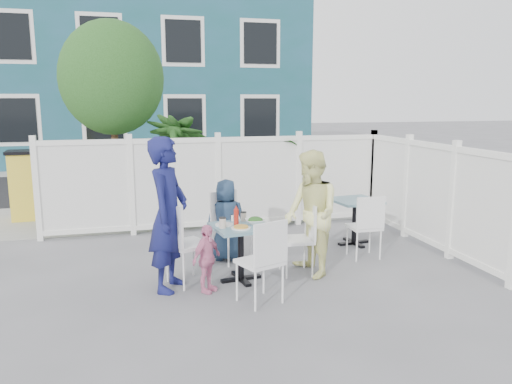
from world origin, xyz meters
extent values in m
plane|color=slate|center=(0.00, 0.00, 0.00)|extent=(80.00, 80.00, 0.00)
cube|color=gray|center=(0.00, 3.80, 0.01)|extent=(24.00, 2.60, 0.01)
cube|color=black|center=(0.00, 7.50, 0.00)|extent=(24.00, 5.00, 0.01)
cube|color=gray|center=(0.00, 10.60, 0.01)|extent=(24.00, 1.60, 0.01)
cube|color=#185055|center=(-0.50, 14.00, 3.00)|extent=(11.00, 6.00, 6.00)
cube|color=black|center=(-3.00, 11.02, 1.60)|extent=(1.20, 0.04, 1.40)
cube|color=black|center=(1.00, 11.02, 1.60)|extent=(1.20, 0.04, 1.40)
cube|color=black|center=(-3.00, 11.02, 4.10)|extent=(1.20, 0.04, 1.40)
cube|color=black|center=(1.00, 11.02, 4.10)|extent=(1.20, 0.04, 1.40)
cube|color=white|center=(0.10, 2.40, 0.82)|extent=(5.80, 0.04, 1.40)
cube|color=white|center=(0.10, 2.40, 1.56)|extent=(5.86, 0.08, 0.08)
cube|color=white|center=(0.10, 2.40, 0.06)|extent=(5.86, 0.08, 0.12)
cube|color=white|center=(3.00, 0.60, 0.82)|extent=(0.04, 3.60, 1.40)
cube|color=white|center=(3.00, 0.60, 1.56)|extent=(0.08, 3.66, 0.08)
cube|color=white|center=(3.00, 0.60, 0.06)|extent=(0.08, 3.66, 0.12)
cylinder|color=#382316|center=(-1.60, 3.30, 1.20)|extent=(0.12, 0.12, 2.40)
ellipsoid|color=#1C4317|center=(-1.60, 3.30, 2.60)|extent=(1.80, 1.62, 1.98)
cube|color=yellow|center=(-3.18, 4.00, 0.62)|extent=(0.70, 0.52, 1.25)
imported|color=#1C4317|center=(-0.48, 3.10, 0.99)|extent=(1.49, 1.49, 1.98)
imported|color=#1C4317|center=(1.56, 3.00, 0.77)|extent=(1.71, 1.79, 1.54)
cube|color=slate|center=(-0.07, -0.13, 0.68)|extent=(0.75, 0.75, 0.04)
cylinder|color=black|center=(-0.07, -0.13, 0.34)|extent=(0.08, 0.08, 0.65)
cube|color=black|center=(-0.07, -0.13, 0.02)|extent=(0.53, 0.15, 0.04)
cube|color=black|center=(-0.07, -0.13, 0.02)|extent=(0.15, 0.53, 0.04)
cube|color=slate|center=(1.99, 0.99, 0.69)|extent=(0.74, 0.74, 0.04)
cylinder|color=black|center=(1.99, 0.99, 0.35)|extent=(0.08, 0.08, 0.65)
cube|color=black|center=(1.99, 0.99, 0.02)|extent=(0.53, 0.14, 0.04)
cube|color=black|center=(1.99, 0.99, 0.02)|extent=(0.14, 0.53, 0.04)
cube|color=white|center=(-0.71, -0.06, 0.49)|extent=(0.59, 0.60, 0.04)
cube|color=white|center=(-0.90, -0.15, 0.77)|extent=(0.22, 0.43, 0.49)
cylinder|color=white|center=(-0.62, 0.19, 0.25)|extent=(0.03, 0.03, 0.49)
cylinder|color=white|center=(-0.46, -0.17, 0.25)|extent=(0.03, 0.03, 0.49)
cylinder|color=white|center=(-0.96, 0.04, 0.25)|extent=(0.03, 0.03, 0.49)
cylinder|color=white|center=(-0.80, -0.32, 0.25)|extent=(0.03, 0.03, 0.49)
cube|color=white|center=(0.67, -0.06, 0.45)|extent=(0.42, 0.44, 0.04)
cube|color=white|center=(0.86, -0.07, 0.70)|extent=(0.05, 0.42, 0.45)
cylinder|color=white|center=(0.50, -0.23, 0.22)|extent=(0.02, 0.02, 0.45)
cylinder|color=white|center=(0.52, 0.13, 0.22)|extent=(0.02, 0.02, 0.45)
cylinder|color=white|center=(0.83, -0.25, 0.22)|extent=(0.02, 0.02, 0.45)
cylinder|color=white|center=(0.85, 0.11, 0.22)|extent=(0.02, 0.02, 0.45)
cube|color=white|center=(-0.03, 0.63, 0.47)|extent=(0.57, 0.56, 0.04)
cube|color=white|center=(-0.11, 0.81, 0.74)|extent=(0.42, 0.21, 0.47)
cylinder|color=white|center=(0.22, 0.55, 0.24)|extent=(0.03, 0.03, 0.47)
cylinder|color=white|center=(-0.13, 0.39, 0.24)|extent=(0.03, 0.03, 0.47)
cylinder|color=white|center=(0.07, 0.87, 0.24)|extent=(0.03, 0.03, 0.47)
cylinder|color=white|center=(-0.27, 0.72, 0.24)|extent=(0.03, 0.03, 0.47)
cube|color=white|center=(-0.02, -0.85, 0.47)|extent=(0.56, 0.54, 0.04)
cube|color=white|center=(0.06, -1.03, 0.72)|extent=(0.42, 0.19, 0.47)
cylinder|color=white|center=(-0.25, -0.76, 0.23)|extent=(0.02, 0.02, 0.47)
cylinder|color=white|center=(0.09, -0.62, 0.23)|extent=(0.02, 0.02, 0.47)
cylinder|color=white|center=(-0.13, -1.08, 0.23)|extent=(0.02, 0.02, 0.47)
cylinder|color=white|center=(0.22, -0.95, 0.23)|extent=(0.02, 0.02, 0.47)
cube|color=white|center=(1.83, 0.34, 0.45)|extent=(0.42, 0.40, 0.04)
cube|color=white|center=(1.83, 0.16, 0.69)|extent=(0.42, 0.04, 0.45)
cylinder|color=white|center=(1.66, 0.52, 0.22)|extent=(0.02, 0.02, 0.45)
cylinder|color=white|center=(2.01, 0.51, 0.22)|extent=(0.02, 0.02, 0.45)
cylinder|color=white|center=(1.65, 0.18, 0.22)|extent=(0.02, 0.02, 0.45)
cylinder|color=white|center=(2.01, 0.17, 0.22)|extent=(0.02, 0.02, 0.45)
imported|color=#141751|center=(-0.95, -0.19, 0.91)|extent=(0.67, 0.78, 1.82)
imported|color=#F8F757|center=(0.84, -0.16, 0.81)|extent=(0.69, 0.84, 1.61)
imported|color=navy|center=(-0.09, 0.73, 0.57)|extent=(0.61, 0.45, 1.15)
imported|color=pink|center=(-0.54, -0.41, 0.40)|extent=(0.48, 0.47, 0.81)
cylinder|color=white|center=(-0.10, -0.27, 0.71)|extent=(0.23, 0.23, 0.01)
cylinder|color=white|center=(-0.26, -0.06, 0.71)|extent=(0.22, 0.22, 0.02)
imported|color=white|center=(0.13, -0.09, 0.73)|extent=(0.25, 0.25, 0.06)
cylinder|color=beige|center=(-0.31, -0.19, 0.76)|extent=(0.08, 0.08, 0.12)
cylinder|color=beige|center=(0.02, 0.10, 0.76)|extent=(0.07, 0.07, 0.11)
cylinder|color=#AB2015|center=(-0.11, -0.07, 0.80)|extent=(0.06, 0.06, 0.20)
cylinder|color=white|center=(-0.12, 0.13, 0.74)|extent=(0.03, 0.03, 0.08)
cylinder|color=black|center=(-0.12, 0.14, 0.74)|extent=(0.03, 0.03, 0.08)
camera|label=1|loc=(-1.35, -5.94, 2.23)|focal=35.00mm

